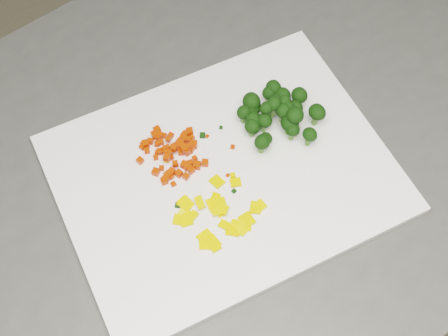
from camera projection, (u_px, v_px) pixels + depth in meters
ground at (225, 302)px, 1.73m from camera, size 4.00×4.00×0.00m
counter_block at (205, 271)px, 1.30m from camera, size 1.12×0.79×0.90m
cutting_board at (224, 173)px, 0.89m from camera, size 0.53×0.45×0.01m
carrot_pile at (174, 150)px, 0.89m from camera, size 0.10×0.10×0.03m
pepper_pile at (217, 208)px, 0.85m from camera, size 0.12×0.12×0.02m
broccoli_pile at (279, 114)px, 0.90m from camera, size 0.12×0.12×0.06m
carrot_cube_0 at (173, 148)px, 0.89m from camera, size 0.01×0.01×0.01m
carrot_cube_1 at (184, 139)px, 0.91m from camera, size 0.01×0.01×0.01m
carrot_cube_2 at (160, 135)px, 0.91m from camera, size 0.01×0.01×0.01m
carrot_cube_3 at (182, 146)px, 0.90m from camera, size 0.01×0.01×0.01m
carrot_cube_4 at (142, 147)px, 0.90m from camera, size 0.01×0.01×0.01m
carrot_cube_5 at (166, 153)px, 0.89m from camera, size 0.01×0.01×0.01m
carrot_cube_6 at (189, 163)px, 0.89m from camera, size 0.01×0.01×0.01m
carrot_cube_7 at (181, 152)px, 0.90m from camera, size 0.01×0.01×0.01m
carrot_cube_8 at (156, 157)px, 0.90m from camera, size 0.01×0.01×0.01m
carrot_cube_9 at (180, 145)px, 0.90m from camera, size 0.01×0.01×0.01m
carrot_cube_10 at (205, 163)px, 0.89m from camera, size 0.01×0.01×0.01m
carrot_cube_11 at (175, 164)px, 0.88m from camera, size 0.01×0.01×0.01m
carrot_cube_12 at (192, 138)px, 0.91m from camera, size 0.01×0.01×0.01m
carrot_cube_13 at (195, 158)px, 0.89m from camera, size 0.01×0.01×0.01m
carrot_cube_14 at (156, 172)px, 0.88m from camera, size 0.01×0.01×0.01m
carrot_cube_15 at (179, 174)px, 0.88m from camera, size 0.01×0.01×0.01m
carrot_cube_16 at (186, 176)px, 0.88m from camera, size 0.01×0.01×0.01m
carrot_cube_17 at (147, 151)px, 0.90m from camera, size 0.01×0.01×0.01m
carrot_cube_18 at (184, 148)px, 0.90m from camera, size 0.01×0.01×0.01m
carrot_cube_19 at (162, 168)px, 0.89m from camera, size 0.01×0.01×0.01m
carrot_cube_20 at (190, 149)px, 0.90m from camera, size 0.01×0.01×0.01m
carrot_cube_21 at (180, 145)px, 0.90m from camera, size 0.01×0.01×0.01m
carrot_cube_22 at (155, 135)px, 0.91m from camera, size 0.01×0.01×0.01m
carrot_cube_23 at (190, 151)px, 0.90m from camera, size 0.01×0.01×0.01m
carrot_cube_24 at (157, 134)px, 0.91m from camera, size 0.01×0.01×0.01m
carrot_cube_25 at (185, 149)px, 0.89m from camera, size 0.01×0.01×0.01m
carrot_cube_26 at (157, 144)px, 0.91m from camera, size 0.01×0.01×0.01m
carrot_cube_27 at (190, 131)px, 0.92m from camera, size 0.01×0.01×0.01m
carrot_cube_28 at (186, 166)px, 0.89m from camera, size 0.01×0.01×0.01m
carrot_cube_29 at (165, 179)px, 0.88m from camera, size 0.01×0.01×0.01m
carrot_cube_30 at (185, 165)px, 0.89m from camera, size 0.01×0.01×0.01m
carrot_cube_31 at (157, 152)px, 0.90m from camera, size 0.01×0.01×0.01m
carrot_cube_32 at (189, 133)px, 0.92m from camera, size 0.01×0.01×0.01m
carrot_cube_33 at (171, 177)px, 0.88m from camera, size 0.01×0.01×0.01m
carrot_cube_34 at (146, 144)px, 0.90m from camera, size 0.01×0.01×0.01m
carrot_cube_35 at (164, 149)px, 0.90m from camera, size 0.01×0.01×0.01m
carrot_cube_36 at (194, 144)px, 0.90m from camera, size 0.01×0.01×0.01m
carrot_cube_37 at (168, 147)px, 0.90m from camera, size 0.01×0.01×0.01m
carrot_cube_38 at (191, 170)px, 0.88m from camera, size 0.01×0.01×0.01m
carrot_cube_39 at (158, 137)px, 0.91m from camera, size 0.01×0.01×0.01m
carrot_cube_40 at (188, 140)px, 0.91m from camera, size 0.01×0.01×0.01m
carrot_cube_41 at (167, 157)px, 0.88m from camera, size 0.01×0.01×0.01m
carrot_cube_42 at (180, 174)px, 0.88m from camera, size 0.01×0.01×0.01m
carrot_cube_43 at (161, 142)px, 0.91m from camera, size 0.01×0.01×0.01m
carrot_cube_44 at (164, 181)px, 0.88m from camera, size 0.01×0.01×0.01m
carrot_cube_45 at (175, 164)px, 0.89m from camera, size 0.01×0.01×0.01m
carrot_cube_46 at (160, 152)px, 0.90m from camera, size 0.01×0.01×0.01m
carrot_cube_47 at (186, 165)px, 0.89m from camera, size 0.01×0.01×0.01m
carrot_cube_48 at (171, 135)px, 0.91m from camera, size 0.01×0.01×0.01m
carrot_cube_49 at (197, 165)px, 0.89m from camera, size 0.01×0.01×0.01m
carrot_cube_50 at (187, 151)px, 0.89m from camera, size 0.01×0.01×0.01m
carrot_cube_51 at (168, 175)px, 0.88m from camera, size 0.01×0.01×0.01m
carrot_cube_52 at (180, 142)px, 0.91m from camera, size 0.01×0.01×0.01m
carrot_cube_53 at (164, 136)px, 0.91m from camera, size 0.01×0.01×0.01m
carrot_cube_54 at (191, 163)px, 0.89m from camera, size 0.01×0.01×0.01m
carrot_cube_55 at (170, 157)px, 0.90m from camera, size 0.01×0.01×0.01m
carrot_cube_56 at (157, 130)px, 0.92m from camera, size 0.01×0.01×0.01m
carrot_cube_57 at (187, 151)px, 0.90m from camera, size 0.01×0.01×0.01m
carrot_cube_58 at (150, 141)px, 0.91m from camera, size 0.01×0.01×0.01m
carrot_cube_59 at (187, 166)px, 0.89m from camera, size 0.01×0.01×0.01m
carrot_cube_60 at (185, 135)px, 0.91m from camera, size 0.01×0.01×0.01m
carrot_cube_61 at (172, 171)px, 0.89m from camera, size 0.01×0.01×0.01m
carrot_cube_62 at (175, 147)px, 0.90m from camera, size 0.01×0.01×0.01m
carrot_cube_63 at (140, 161)px, 0.89m from camera, size 0.01×0.01×0.01m
carrot_cube_64 at (172, 172)px, 0.88m from camera, size 0.01×0.01×0.01m
carrot_cube_65 at (168, 139)px, 0.90m from camera, size 0.01×0.01×0.01m
carrot_cube_66 at (189, 146)px, 0.89m from camera, size 0.01×0.01×0.01m
carrot_cube_67 at (143, 144)px, 0.91m from camera, size 0.01×0.01×0.01m
carrot_cube_68 at (160, 143)px, 0.91m from camera, size 0.01×0.01×0.01m
carrot_cube_69 at (169, 153)px, 0.89m from camera, size 0.01×0.01×0.01m
pepper_chunk_0 at (189, 215)px, 0.85m from camera, size 0.02×0.02×0.01m
pepper_chunk_1 at (217, 182)px, 0.88m from camera, size 0.02×0.02×0.01m
pepper_chunk_2 at (242, 230)px, 0.84m from camera, size 0.02×0.02×0.01m
pepper_chunk_3 at (233, 231)px, 0.84m from camera, size 0.02×0.02×0.01m
pepper_chunk_4 at (214, 245)px, 0.83m from camera, size 0.02×0.02×0.01m
pepper_chunk_5 at (236, 182)px, 0.88m from camera, size 0.02×0.02×0.01m
pepper_chunk_6 at (218, 211)px, 0.86m from camera, size 0.02×0.02×0.01m
pepper_chunk_7 at (212, 242)px, 0.83m from camera, size 0.02×0.02×0.01m
pepper_chunk_8 at (219, 203)px, 0.86m from camera, size 0.02×0.02×0.01m
pepper_chunk_9 at (213, 204)px, 0.86m from camera, size 0.02×0.02×0.01m
pepper_chunk_10 at (183, 213)px, 0.85m from camera, size 0.02×0.02×0.01m
pepper_chunk_11 at (235, 224)px, 0.85m from camera, size 0.02×0.02×0.00m
pepper_chunk_12 at (241, 229)px, 0.84m from camera, size 0.02×0.02×0.01m
pepper_chunk_13 at (217, 211)px, 0.85m from camera, size 0.02×0.02×0.01m
pepper_chunk_14 at (247, 220)px, 0.85m from camera, size 0.02×0.02×0.01m
pepper_chunk_15 at (225, 225)px, 0.85m from camera, size 0.02×0.02×0.01m
pepper_chunk_16 at (200, 202)px, 0.86m from camera, size 0.02×0.02×0.01m
pepper_chunk_17 at (216, 197)px, 0.87m from camera, size 0.02×0.02×0.01m
pepper_chunk_18 at (186, 220)px, 0.85m from camera, size 0.02×0.02×0.01m
pepper_chunk_19 at (256, 208)px, 0.86m from camera, size 0.02×0.02×0.01m
pepper_chunk_20 at (185, 204)px, 0.86m from camera, size 0.02×0.02×0.01m
pepper_chunk_21 at (259, 206)px, 0.86m from camera, size 0.02×0.02×0.01m
pepper_chunk_22 at (192, 217)px, 0.85m from camera, size 0.02×0.01×0.01m
pepper_chunk_23 at (177, 220)px, 0.85m from camera, size 0.02×0.02×0.01m
pepper_chunk_24 at (205, 245)px, 0.83m from camera, size 0.02×0.02×0.01m
pepper_chunk_25 at (212, 246)px, 0.83m from camera, size 0.02×0.02×0.01m
pepper_chunk_26 at (222, 209)px, 0.85m from camera, size 0.02×0.02×0.01m
pepper_chunk_27 at (184, 202)px, 0.86m from camera, size 0.02×0.01×0.01m
pepper_chunk_28 at (204, 235)px, 0.84m from camera, size 0.02×0.01×0.01m
pepper_chunk_29 at (244, 226)px, 0.84m from camera, size 0.02×0.02×0.01m
broccoli_floret_0 at (275, 102)px, 0.91m from camera, size 0.02×0.02×0.02m
broccoli_floret_1 at (261, 145)px, 0.89m from camera, size 0.03×0.03×0.03m
broccoli_floret_2 at (292, 133)px, 0.90m from camera, size 0.03×0.03×0.03m
broccoli_floret_3 at (266, 111)px, 0.90m from camera, size 0.03×0.03×0.03m
broccoli_floret_4 at (252, 109)px, 0.92m from camera, size 0.03×0.03×0.03m
broccoli_floret_5 at (286, 111)px, 0.91m from camera, size 0.03×0.03×0.03m
broccoli_floret_6 at (289, 125)px, 0.91m from camera, size 0.04×0.04×0.04m
broccoli_floret_7 at (243, 115)px, 0.92m from camera, size 0.03×0.03×0.03m
broccoli_floret_8 at (294, 110)px, 0.92m from camera, size 0.03×0.03×0.03m
broccoli_floret_9 at (273, 107)px, 0.90m from camera, size 0.03×0.03×0.04m
broccoli_floret_10 at (284, 104)px, 0.91m from camera, size 0.03×0.03×0.03m
broccoli_floret_11 at (269, 95)px, 0.94m from camera, size 0.03×0.03×0.03m
broccoli_floret_12 at (251, 111)px, 0.92m from camera, size 0.02×0.02×0.03m
broccoli_floret_13 at (251, 105)px, 0.92m from camera, size 0.04×0.04×0.04m
broccoli_floret_14 at (289, 121)px, 0.91m from camera, size 0.03×0.03×0.03m
broccoli_floret_15 at (309, 138)px, 0.90m from camera, size 0.03×0.03×0.03m
broccoli_floret_16 at (282, 98)px, 0.93m from camera, size 0.03×0.03×0.03m
broccoli_floret_17 at (275, 103)px, 0.93m from camera, size 0.03×0.03×0.03m
broccoli_floret_18 at (264, 124)px, 0.91m from camera, size 0.03×0.03×0.03m
broccoli_floret_19 at (283, 114)px, 0.90m from camera, size 0.03×0.03×0.03m
broccoli_floret_20 at (265, 141)px, 0.90m from camera, size 0.03×0.03×0.03m
broccoli_floret_21 at (294, 119)px, 0.89m from camera, size 0.04×0.04×0.04m
broccoli_floret_22 at (298, 99)px, 0.93m from camera, size 0.03×0.03×0.04m
broccoli_floret_23 at (250, 113)px, 0.92m from camera, size 0.03×0.03×0.03m
broccoli_floret_24 at (273, 91)px, 0.94m from camera, size 0.03×0.03×0.03m
broccoli_floret_25 at (253, 125)px, 0.91m from camera, size 0.03×0.03×0.03m
broccoli_floret_26 at (252, 129)px, 0.91m from camera, size 0.03×0.03×0.03m
broccoli_floret_27 at (316, 116)px, 0.91m from camera, size 0.03×0.03×0.04m
broccoli_floret_28 at (252, 121)px, 0.91m from camera, size 0.03×0.03×0.03m
stray_bit_0 at (207, 136)px, 0.92m from camera, size 0.01×0.01×0.00m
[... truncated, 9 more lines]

